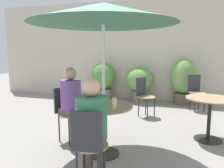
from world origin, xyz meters
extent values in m
plane|color=gray|center=(0.00, 0.00, 0.00)|extent=(20.00, 20.00, 0.00)
cube|color=beige|center=(0.00, 3.95, 1.50)|extent=(10.00, 0.06, 3.00)
cylinder|color=black|center=(0.07, 0.10, 0.01)|extent=(0.45, 0.45, 0.01)
cylinder|color=black|center=(0.07, 0.10, 0.36)|extent=(0.06, 0.06, 0.68)
cylinder|color=#997F5B|center=(0.07, 0.10, 0.71)|extent=(0.81, 0.81, 0.02)
cylinder|color=black|center=(1.58, 1.08, 0.01)|extent=(0.45, 0.45, 0.01)
cylinder|color=black|center=(1.58, 1.08, 0.36)|extent=(0.06, 0.06, 0.68)
cylinder|color=#997F5B|center=(1.58, 1.08, 0.71)|extent=(0.78, 0.78, 0.02)
cylinder|color=#997F56|center=(-0.61, 0.37, 0.46)|extent=(0.38, 0.38, 0.02)
cylinder|color=#2D2D33|center=(-0.68, 0.54, 0.22)|extent=(0.02, 0.02, 0.45)
cylinder|color=#2D2D33|center=(-0.78, 0.30, 0.22)|extent=(0.02, 0.02, 0.45)
cylinder|color=#2D2D33|center=(-0.45, 0.44, 0.22)|extent=(0.02, 0.02, 0.45)
cylinder|color=#2D2D33|center=(-0.54, 0.21, 0.22)|extent=(0.02, 0.02, 0.45)
cube|color=#2D2D33|center=(-0.77, 0.44, 0.68)|extent=(0.15, 0.31, 0.42)
cylinder|color=#997F56|center=(0.18, -0.64, 0.46)|extent=(0.38, 0.38, 0.02)
cylinder|color=#2D2D33|center=(0.03, -0.53, 0.22)|extent=(0.02, 0.02, 0.45)
cylinder|color=#2D2D33|center=(0.28, -0.49, 0.22)|extent=(0.02, 0.02, 0.45)
cube|color=#2D2D33|center=(0.20, -0.81, 0.68)|extent=(0.33, 0.08, 0.42)
cylinder|color=#997F56|center=(1.54, 2.95, 0.46)|extent=(0.38, 0.38, 0.02)
cylinder|color=#2D2D33|center=(1.59, 3.12, 0.22)|extent=(0.02, 0.02, 0.45)
cylinder|color=#2D2D33|center=(1.37, 3.00, 0.22)|extent=(0.02, 0.02, 0.45)
cylinder|color=#2D2D33|center=(1.71, 2.90, 0.22)|extent=(0.02, 0.02, 0.45)
cylinder|color=#2D2D33|center=(1.48, 2.78, 0.22)|extent=(0.02, 0.02, 0.45)
cube|color=#2D2D33|center=(1.46, 3.10, 0.68)|extent=(0.30, 0.18, 0.42)
cylinder|color=#997F56|center=(0.41, 2.09, 0.46)|extent=(0.38, 0.38, 0.02)
cylinder|color=#2D2D33|center=(0.36, 2.26, 0.22)|extent=(0.02, 0.02, 0.45)
cylinder|color=#2D2D33|center=(0.24, 2.04, 0.22)|extent=(0.02, 0.02, 0.45)
cylinder|color=#2D2D33|center=(0.58, 2.13, 0.22)|extent=(0.02, 0.02, 0.45)
cylinder|color=#2D2D33|center=(0.45, 1.91, 0.22)|extent=(0.02, 0.02, 0.45)
cube|color=#2D2D33|center=(0.26, 2.17, 0.68)|extent=(0.19, 0.30, 0.42)
cylinder|color=brown|center=(-0.49, 0.24, 0.22)|extent=(0.10, 0.10, 0.45)
cylinder|color=brown|center=(-0.43, 0.38, 0.22)|extent=(0.10, 0.10, 0.45)
cube|color=brown|center=(-0.58, 0.36, 0.52)|extent=(0.39, 0.37, 0.10)
cylinder|color=#7A4C9E|center=(-0.58, 0.36, 0.80)|extent=(0.33, 0.33, 0.46)
sphere|color=tan|center=(-0.58, 0.36, 1.13)|extent=(0.20, 0.20, 0.20)
cylinder|color=brown|center=(0.23, -0.46, 0.22)|extent=(0.10, 0.10, 0.45)
cylinder|color=brown|center=(0.07, -0.48, 0.22)|extent=(0.10, 0.10, 0.45)
cube|color=brown|center=(0.17, -0.60, 0.52)|extent=(0.34, 0.37, 0.10)
cylinder|color=#337551|center=(0.17, -0.60, 0.78)|extent=(0.35, 0.35, 0.42)
sphere|color=#DBAD89|center=(0.17, -0.60, 1.10)|extent=(0.21, 0.21, 0.21)
cylinder|color=beige|center=(0.27, -0.05, 0.80)|extent=(0.06, 0.06, 0.15)
cylinder|color=silver|center=(-0.15, 0.20, 0.82)|extent=(0.07, 0.07, 0.19)
cylinder|color=slate|center=(-1.11, 3.53, 0.16)|extent=(0.50, 0.50, 0.33)
ellipsoid|color=#4C8938|center=(-1.11, 3.53, 0.73)|extent=(0.72, 0.72, 0.81)
cylinder|color=slate|center=(-0.02, 3.58, 0.16)|extent=(0.41, 0.41, 0.32)
ellipsoid|color=#609947|center=(-0.02, 3.58, 0.68)|extent=(0.83, 0.83, 0.72)
cylinder|color=brown|center=(1.20, 3.60, 0.15)|extent=(0.50, 0.50, 0.31)
ellipsoid|color=#709E51|center=(1.20, 3.60, 0.80)|extent=(0.69, 0.69, 0.99)
cylinder|color=silver|center=(0.07, 0.10, 1.05)|extent=(0.04, 0.04, 2.11)
cone|color=#33664C|center=(0.07, 0.10, 1.97)|extent=(1.96, 1.96, 0.28)
camera|label=1|loc=(1.05, -2.73, 1.48)|focal=35.00mm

